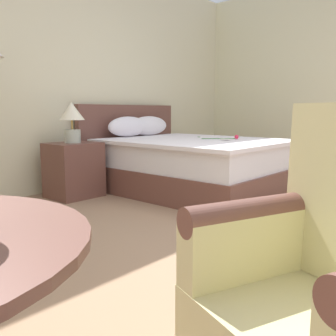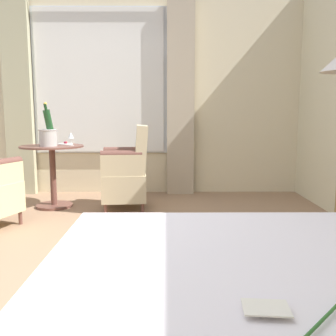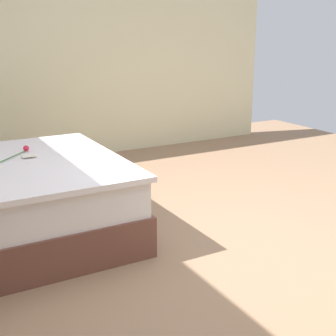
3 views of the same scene
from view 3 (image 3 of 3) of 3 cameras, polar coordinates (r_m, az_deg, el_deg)
The scene contains 2 objects.
ground_plane at distance 3.46m, azimuth 7.59°, elevation -10.42°, with size 7.85×7.85×0.00m, color #987659.
wall_far_side at distance 5.99m, azimuth -11.21°, elevation 14.44°, with size 0.12×5.49×2.76m.
Camera 3 is at (-2.45, 1.89, 1.55)m, focal length 50.00 mm.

